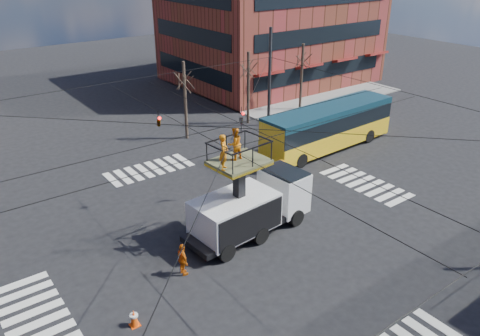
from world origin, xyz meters
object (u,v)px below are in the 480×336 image
Objects in this scene: utility_truck at (251,197)px; city_bus at (328,126)px; traffic_cone at (134,318)px; flagger at (281,174)px; worker_ground at (183,260)px.

utility_truck reaches higher than city_bus.
city_bus is at bearing 21.61° from utility_truck.
utility_truck is 9.24× the size of traffic_cone.
utility_truck is 5.48m from flagger.
utility_truck reaches higher than traffic_cone.
utility_truck is 0.63× the size of city_bus.
city_bus reaches higher than flagger.
utility_truck is 3.93× the size of flagger.
utility_truck is at bearing 19.09° from traffic_cone.
city_bus is 21.02m from traffic_cone.
traffic_cone is at bearing -165.30° from utility_truck.
utility_truck reaches higher than flagger.
flagger is (-6.89, -2.70, -0.81)m from city_bus.
flagger is (4.53, 2.88, -1.08)m from utility_truck.
city_bus is 7.15× the size of worker_ground.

